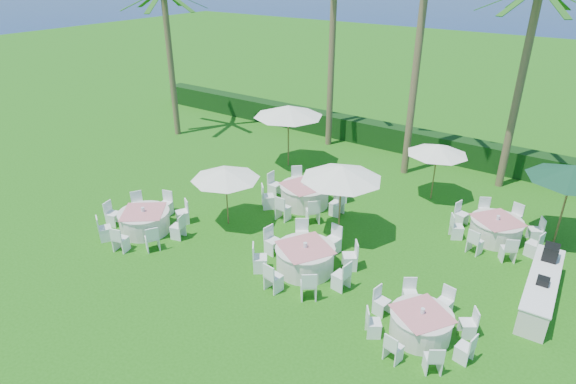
# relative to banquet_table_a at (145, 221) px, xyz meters

# --- Properties ---
(ground) EXTENTS (120.00, 120.00, 0.00)m
(ground) POSITION_rel_banquet_table_a_xyz_m (4.71, 1.17, -0.43)
(ground) COLOR #1E5A0F
(ground) RESTS_ON ground
(hedge) EXTENTS (34.00, 1.00, 1.20)m
(hedge) POSITION_rel_banquet_table_a_xyz_m (4.71, 13.17, 0.17)
(hedge) COLOR black
(hedge) RESTS_ON ground
(banquet_table_a) EXTENTS (3.20, 3.20, 0.97)m
(banquet_table_a) POSITION_rel_banquet_table_a_xyz_m (0.00, 0.00, 0.00)
(banquet_table_a) COLOR silver
(banquet_table_a) RESTS_ON ground
(banquet_table_b) EXTENTS (3.35, 3.35, 1.00)m
(banquet_table_b) POSITION_rel_banquet_table_a_xyz_m (6.13, 1.31, 0.02)
(banquet_table_b) COLOR silver
(banquet_table_b) RESTS_ON ground
(banquet_table_c) EXTENTS (2.89, 2.89, 0.88)m
(banquet_table_c) POSITION_rel_banquet_table_a_xyz_m (10.26, 0.53, -0.04)
(banquet_table_c) COLOR silver
(banquet_table_c) RESTS_ON ground
(banquet_table_e) EXTENTS (3.46, 3.46, 1.04)m
(banquet_table_e) POSITION_rel_banquet_table_a_xyz_m (3.64, 5.10, 0.03)
(banquet_table_e) COLOR silver
(banquet_table_e) RESTS_ON ground
(banquet_table_f) EXTENTS (3.12, 3.12, 0.95)m
(banquet_table_f) POSITION_rel_banquet_table_a_xyz_m (10.66, 6.72, -0.01)
(banquet_table_f) COLOR silver
(banquet_table_f) RESTS_ON ground
(umbrella_a) EXTENTS (2.52, 2.52, 2.24)m
(umbrella_a) POSITION_rel_banquet_table_a_xyz_m (2.13, 2.15, 1.62)
(umbrella_a) COLOR brown
(umbrella_a) RESTS_ON ground
(umbrella_b) EXTENTS (2.83, 2.83, 2.76)m
(umbrella_b) POSITION_rel_banquet_table_a_xyz_m (6.01, 3.70, 2.09)
(umbrella_b) COLOR brown
(umbrella_b) RESTS_ON ground
(umbrella_c) EXTENTS (3.24, 3.24, 2.96)m
(umbrella_c) POSITION_rel_banquet_table_a_xyz_m (0.73, 8.13, 2.28)
(umbrella_c) COLOR brown
(umbrella_c) RESTS_ON ground
(umbrella_d) EXTENTS (2.43, 2.43, 2.39)m
(umbrella_d) POSITION_rel_banquet_table_a_xyz_m (7.67, 8.59, 1.76)
(umbrella_d) COLOR brown
(umbrella_d) RESTS_ON ground
(umbrella_green) EXTENTS (2.89, 2.89, 2.95)m
(umbrella_green) POSITION_rel_banquet_table_a_xyz_m (12.45, 7.72, 2.26)
(umbrella_green) COLOR brown
(umbrella_green) RESTS_ON ground
(buffet_table) EXTENTS (0.93, 3.75, 1.32)m
(buffet_table) POSITION_rel_banquet_table_a_xyz_m (12.59, 3.88, 0.04)
(buffet_table) COLOR silver
(buffet_table) RESTS_ON ground
(palm_b) EXTENTS (4.11, 4.40, 8.65)m
(palm_b) POSITION_rel_banquet_table_a_xyz_m (0.82, 11.79, 4.35)
(palm_b) COLOR brown
(palm_b) RESTS_ON ground
(palm_c) EXTENTS (4.30, 4.34, 10.88)m
(palm_c) POSITION_rel_banquet_table_a_xyz_m (5.68, 10.53, 5.49)
(palm_c) COLOR brown
(palm_c) RESTS_ON ground
(palm_d) EXTENTS (4.40, 4.17, 8.17)m
(palm_d) POSITION_rel_banquet_table_a_xyz_m (9.69, 11.54, 4.11)
(palm_d) COLOR brown
(palm_d) RESTS_ON ground
(palm_f) EXTENTS (4.41, 4.10, 7.66)m
(palm_f) POSITION_rel_banquet_table_a_xyz_m (-7.09, 8.33, 3.84)
(palm_f) COLOR brown
(palm_f) RESTS_ON ground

